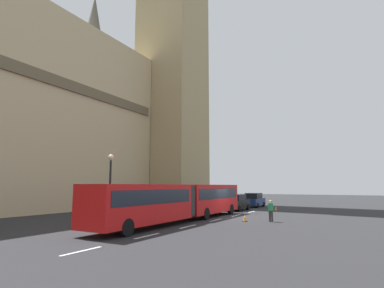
{
  "coord_description": "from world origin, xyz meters",
  "views": [
    {
      "loc": [
        -26.48,
        -10.84,
        2.8
      ],
      "look_at": [
        -3.17,
        2.2,
        6.47
      ],
      "focal_mm": 28.59,
      "sensor_mm": 36.0,
      "label": 1
    }
  ],
  "objects_px": {
    "articulated_bus": "(180,199)",
    "pedestrian_near_cones": "(271,210)",
    "street_lamp": "(110,183)",
    "sedan_trailing": "(254,200)",
    "sedan_lead": "(237,202)",
    "traffic_cone_middle": "(276,208)",
    "traffic_cone_west": "(245,218)"
  },
  "relations": [
    {
      "from": "articulated_bus",
      "to": "traffic_cone_middle",
      "type": "xyz_separation_m",
      "value": [
        14.24,
        -3.94,
        -1.46
      ]
    },
    {
      "from": "sedan_trailing",
      "to": "traffic_cone_west",
      "type": "bearing_deg",
      "value": -164.69
    },
    {
      "from": "street_lamp",
      "to": "pedestrian_near_cones",
      "type": "relative_size",
      "value": 3.12
    },
    {
      "from": "traffic_cone_west",
      "to": "traffic_cone_middle",
      "type": "bearing_deg",
      "value": 2.32
    },
    {
      "from": "sedan_lead",
      "to": "sedan_trailing",
      "type": "xyz_separation_m",
      "value": [
        6.8,
        0.08,
        0.0
      ]
    },
    {
      "from": "sedan_lead",
      "to": "traffic_cone_middle",
      "type": "bearing_deg",
      "value": -67.49
    },
    {
      "from": "articulated_bus",
      "to": "sedan_trailing",
      "type": "bearing_deg",
      "value": 0.54
    },
    {
      "from": "articulated_bus",
      "to": "traffic_cone_middle",
      "type": "height_order",
      "value": "articulated_bus"
    },
    {
      "from": "sedan_trailing",
      "to": "street_lamp",
      "type": "bearing_deg",
      "value": 169.15
    },
    {
      "from": "articulated_bus",
      "to": "traffic_cone_west",
      "type": "relative_size",
      "value": 32.28
    },
    {
      "from": "articulated_bus",
      "to": "pedestrian_near_cones",
      "type": "bearing_deg",
      "value": -62.08
    },
    {
      "from": "traffic_cone_west",
      "to": "pedestrian_near_cones",
      "type": "bearing_deg",
      "value": -69.06
    },
    {
      "from": "traffic_cone_west",
      "to": "sedan_lead",
      "type": "bearing_deg",
      "value": 24.38
    },
    {
      "from": "pedestrian_near_cones",
      "to": "street_lamp",
      "type": "bearing_deg",
      "value": 121.15
    },
    {
      "from": "sedan_lead",
      "to": "street_lamp",
      "type": "distance_m",
      "value": 16.5
    },
    {
      "from": "sedan_lead",
      "to": "sedan_trailing",
      "type": "relative_size",
      "value": 1.0
    },
    {
      "from": "street_lamp",
      "to": "sedan_trailing",
      "type": "bearing_deg",
      "value": -10.85
    },
    {
      "from": "sedan_lead",
      "to": "traffic_cone_west",
      "type": "relative_size",
      "value": 7.59
    },
    {
      "from": "articulated_bus",
      "to": "sedan_trailing",
      "type": "height_order",
      "value": "articulated_bus"
    },
    {
      "from": "articulated_bus",
      "to": "traffic_cone_west",
      "type": "height_order",
      "value": "articulated_bus"
    },
    {
      "from": "pedestrian_near_cones",
      "to": "sedan_lead",
      "type": "bearing_deg",
      "value": 34.69
    },
    {
      "from": "sedan_trailing",
      "to": "traffic_cone_west",
      "type": "xyz_separation_m",
      "value": [
        -16.76,
        -4.59,
        -0.63
      ]
    },
    {
      "from": "articulated_bus",
      "to": "street_lamp",
      "type": "height_order",
      "value": "street_lamp"
    },
    {
      "from": "sedan_lead",
      "to": "traffic_cone_middle",
      "type": "xyz_separation_m",
      "value": [
        1.68,
        -4.04,
        -0.63
      ]
    },
    {
      "from": "traffic_cone_west",
      "to": "traffic_cone_middle",
      "type": "height_order",
      "value": "same"
    },
    {
      "from": "sedan_trailing",
      "to": "traffic_cone_middle",
      "type": "height_order",
      "value": "sedan_trailing"
    },
    {
      "from": "sedan_trailing",
      "to": "street_lamp",
      "type": "distance_m",
      "value": 23.07
    },
    {
      "from": "articulated_bus",
      "to": "sedan_lead",
      "type": "height_order",
      "value": "articulated_bus"
    },
    {
      "from": "pedestrian_near_cones",
      "to": "sedan_trailing",
      "type": "bearing_deg",
      "value": 21.97
    },
    {
      "from": "articulated_bus",
      "to": "street_lamp",
      "type": "relative_size",
      "value": 3.55
    },
    {
      "from": "sedan_lead",
      "to": "street_lamp",
      "type": "bearing_deg",
      "value": 164.4
    },
    {
      "from": "articulated_bus",
      "to": "sedan_lead",
      "type": "relative_size",
      "value": 4.26
    }
  ]
}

